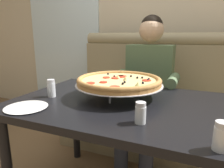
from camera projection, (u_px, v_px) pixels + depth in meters
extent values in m
cube|color=beige|center=(166.00, 9.00, 2.38)|extent=(6.00, 0.12, 2.80)
cube|color=white|center=(63.00, 13.00, 2.83)|extent=(1.10, 0.02, 2.80)
cube|color=#998966|center=(147.00, 126.00, 2.02)|extent=(1.67, 0.60, 0.46)
cube|color=#998966|center=(157.00, 74.00, 2.27)|extent=(1.67, 0.18, 0.65)
cylinder|color=#998966|center=(159.00, 39.00, 2.18)|extent=(1.67, 0.14, 0.14)
cube|color=black|center=(120.00, 104.00, 1.22)|extent=(1.26, 0.87, 0.04)
cylinder|color=black|center=(76.00, 122.00, 1.84)|extent=(0.06, 0.06, 0.68)
cylinder|color=black|center=(214.00, 148.00, 1.42)|extent=(0.06, 0.06, 0.68)
cube|color=#2D3342|center=(143.00, 105.00, 1.72)|extent=(0.34, 0.40, 0.15)
cylinder|color=#2D3342|center=(121.00, 149.00, 1.61)|extent=(0.11, 0.11, 0.46)
cylinder|color=#2D3342|center=(146.00, 155.00, 1.53)|extent=(0.11, 0.11, 0.46)
cube|color=#56704C|center=(150.00, 76.00, 1.87)|extent=(0.40, 0.22, 0.56)
cylinder|color=#56704C|center=(118.00, 76.00, 1.76)|extent=(0.08, 0.28, 0.08)
cylinder|color=#56704C|center=(173.00, 80.00, 1.58)|extent=(0.08, 0.28, 0.08)
sphere|color=#DBB28E|center=(151.00, 30.00, 1.76)|extent=(0.21, 0.21, 0.21)
sphere|color=black|center=(152.00, 26.00, 1.76)|extent=(0.19, 0.19, 0.19)
cylinder|color=silver|center=(110.00, 97.00, 1.17)|extent=(0.01, 0.01, 0.08)
cylinder|color=silver|center=(106.00, 86.00, 1.41)|extent=(0.01, 0.01, 0.08)
cylinder|color=silver|center=(141.00, 90.00, 1.31)|extent=(0.01, 0.01, 0.08)
torus|color=silver|center=(119.00, 86.00, 1.29)|extent=(0.30, 0.30, 0.01)
cylinder|color=silver|center=(119.00, 84.00, 1.29)|extent=(0.55, 0.55, 0.00)
cylinder|color=#B77F42|center=(119.00, 83.00, 1.28)|extent=(0.52, 0.52, 0.02)
torus|color=#B77F42|center=(119.00, 80.00, 1.28)|extent=(0.53, 0.53, 0.03)
cylinder|color=#E5C17A|center=(119.00, 81.00, 1.28)|extent=(0.46, 0.46, 0.01)
cylinder|color=red|center=(121.00, 76.00, 1.39)|extent=(0.04, 0.04, 0.01)
cylinder|color=red|center=(147.00, 80.00, 1.25)|extent=(0.05, 0.05, 0.01)
cylinder|color=red|center=(91.00, 83.00, 1.18)|extent=(0.05, 0.05, 0.01)
cylinder|color=red|center=(115.00, 87.00, 1.09)|extent=(0.06, 0.06, 0.01)
cylinder|color=red|center=(106.00, 77.00, 1.33)|extent=(0.05, 0.05, 0.01)
cylinder|color=red|center=(103.00, 82.00, 1.20)|extent=(0.05, 0.05, 0.01)
cylinder|color=red|center=(116.00, 78.00, 1.32)|extent=(0.06, 0.06, 0.01)
cylinder|color=red|center=(122.00, 76.00, 1.37)|extent=(0.06, 0.06, 0.01)
sphere|color=black|center=(108.00, 74.00, 1.44)|extent=(0.01, 0.01, 0.01)
sphere|color=black|center=(143.00, 83.00, 1.17)|extent=(0.01, 0.01, 0.01)
sphere|color=black|center=(142.00, 77.00, 1.32)|extent=(0.01, 0.01, 0.01)
sphere|color=black|center=(114.00, 76.00, 1.36)|extent=(0.01, 0.01, 0.01)
sphere|color=black|center=(149.00, 79.00, 1.27)|extent=(0.01, 0.01, 0.01)
sphere|color=black|center=(125.00, 82.00, 1.19)|extent=(0.01, 0.01, 0.01)
sphere|color=black|center=(131.00, 76.00, 1.36)|extent=(0.01, 0.01, 0.01)
sphere|color=black|center=(148.00, 80.00, 1.24)|extent=(0.01, 0.01, 0.01)
sphere|color=black|center=(123.00, 84.00, 1.15)|extent=(0.01, 0.01, 0.01)
sphere|color=black|center=(137.00, 78.00, 1.31)|extent=(0.01, 0.01, 0.01)
cone|color=#CCC675|center=(125.00, 78.00, 1.27)|extent=(0.04, 0.04, 0.02)
cone|color=#CCC675|center=(118.00, 77.00, 1.31)|extent=(0.04, 0.04, 0.02)
cone|color=#CCC675|center=(138.00, 84.00, 1.12)|extent=(0.04, 0.04, 0.02)
cylinder|color=white|center=(51.00, 90.00, 1.29)|extent=(0.05, 0.05, 0.09)
cylinder|color=#A82D19|center=(52.00, 93.00, 1.30)|extent=(0.04, 0.04, 0.04)
cylinder|color=silver|center=(51.00, 81.00, 1.28)|extent=(0.05, 0.05, 0.02)
cylinder|color=white|center=(140.00, 115.00, 0.90)|extent=(0.05, 0.05, 0.08)
cylinder|color=silver|center=(140.00, 119.00, 0.91)|extent=(0.04, 0.04, 0.04)
cylinder|color=silver|center=(141.00, 104.00, 0.89)|extent=(0.05, 0.05, 0.02)
cylinder|color=white|center=(221.00, 139.00, 0.69)|extent=(0.05, 0.05, 0.08)
cylinder|color=#4C6633|center=(220.00, 144.00, 0.69)|extent=(0.04, 0.04, 0.05)
cylinder|color=silver|center=(223.00, 125.00, 0.68)|extent=(0.05, 0.05, 0.02)
cylinder|color=white|center=(26.00, 107.00, 1.10)|extent=(0.16, 0.16, 0.01)
cone|color=white|center=(26.00, 106.00, 1.10)|extent=(0.23, 0.23, 0.01)
cylinder|color=black|center=(69.00, 88.00, 3.54)|extent=(0.02, 0.02, 0.44)
cylinder|color=black|center=(83.00, 89.00, 3.48)|extent=(0.02, 0.02, 0.44)
cylinder|color=black|center=(75.00, 84.00, 3.79)|extent=(0.02, 0.02, 0.44)
cylinder|color=black|center=(88.00, 85.00, 3.73)|extent=(0.02, 0.02, 0.44)
cylinder|color=black|center=(78.00, 74.00, 3.58)|extent=(0.40, 0.40, 0.02)
cube|color=black|center=(82.00, 61.00, 3.69)|extent=(0.32, 0.07, 0.42)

